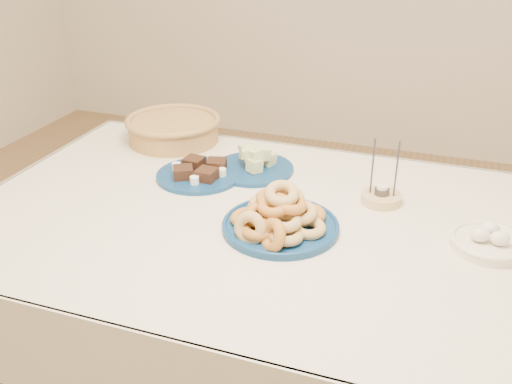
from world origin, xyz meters
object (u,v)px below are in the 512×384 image
brownie_plate (199,173)px  candle_holder (381,197)px  egg_bowl (488,242)px  donut_platter (279,218)px  dining_table (262,248)px  wicker_basket (173,128)px  melon_plate (254,163)px

brownie_plate → candle_holder: 0.58m
candle_holder → egg_bowl: size_ratio=0.89×
donut_platter → candle_holder: candle_holder is taller
dining_table → wicker_basket: wicker_basket is taller
melon_plate → wicker_basket: (-0.37, 0.15, 0.02)m
donut_platter → candle_holder: 0.35m
melon_plate → wicker_basket: 0.40m
wicker_basket → candle_holder: candle_holder is taller
donut_platter → candle_holder: bearing=47.4°
dining_table → wicker_basket: bearing=138.6°
brownie_plate → candle_holder: candle_holder is taller
brownie_plate → candle_holder: bearing=1.8°
melon_plate → wicker_basket: size_ratio=0.79×
donut_platter → candle_holder: (0.24, 0.26, -0.02)m
donut_platter → melon_plate: (-0.20, 0.35, -0.01)m
brownie_plate → melon_plate: bearing=36.7°
wicker_basket → egg_bowl: bearing=-20.4°
brownie_plate → egg_bowl: size_ratio=1.52×
dining_table → egg_bowl: (0.60, 0.03, 0.13)m
wicker_basket → donut_platter: bearing=-41.3°
melon_plate → candle_holder: size_ratio=1.71×
melon_plate → dining_table: bearing=-66.2°
melon_plate → brownie_plate: (-0.15, -0.11, -0.01)m
dining_table → donut_platter: (0.07, -0.06, 0.14)m
egg_bowl → brownie_plate: bearing=170.4°
dining_table → egg_bowl: bearing=2.8°
melon_plate → brownie_plate: 0.19m
donut_platter → melon_plate: size_ratio=1.22×
dining_table → melon_plate: melon_plate is taller
dining_table → candle_holder: (0.31, 0.20, 0.12)m
brownie_plate → egg_bowl: (0.88, -0.15, 0.01)m
brownie_plate → wicker_basket: wicker_basket is taller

